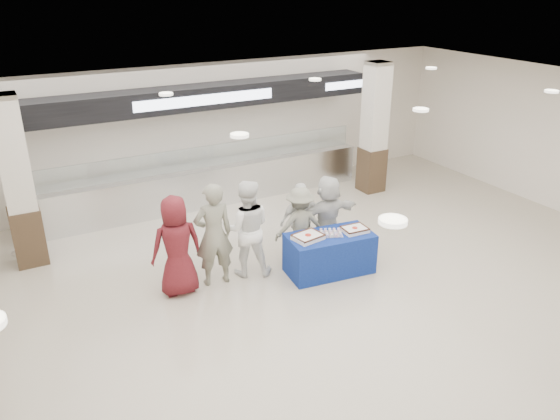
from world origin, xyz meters
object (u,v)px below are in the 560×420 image
sheet_cake_left (308,237)px  soldier_b (300,225)px  chef_tall (247,228)px  chef_short (301,220)px  sheet_cake_right (355,229)px  soldier_a (214,235)px  civilian_white (327,216)px  display_table (330,253)px  civilian_maroon (177,246)px  cupcake_tray (331,233)px

sheet_cake_left → soldier_b: bearing=72.8°
chef_tall → chef_short: (1.22, 0.15, -0.16)m
sheet_cake_right → soldier_a: bearing=163.2°
chef_tall → civilian_white: chef_tall is taller
display_table → chef_short: chef_short is taller
civilian_maroon → chef_tall: bearing=-175.4°
sheet_cake_right → chef_short: chef_short is taller
display_table → cupcake_tray: cupcake_tray is taller
civilian_maroon → soldier_a: size_ratio=0.94×
display_table → civilian_maroon: 2.77m
display_table → sheet_cake_right: 0.64m
sheet_cake_right → soldier_a: soldier_a is taller
chef_tall → civilian_white: size_ratio=1.12×
civilian_white → display_table: bearing=60.9°
display_table → civilian_maroon: bearing=173.0°
soldier_b → cupcake_tray: bearing=122.3°
sheet_cake_right → chef_short: 1.09m
sheet_cake_right → cupcake_tray: size_ratio=0.95×
chef_short → civilian_white: size_ratio=0.93×
sheet_cake_left → civilian_white: 1.00m
display_table → cupcake_tray: 0.41m
civilian_white → chef_short: bearing=-21.7°
soldier_b → sheet_cake_left: bearing=82.0°
chef_tall → soldier_b: size_ratio=1.22×
civilian_maroon → soldier_b: size_ratio=1.19×
cupcake_tray → chef_tall: size_ratio=0.27×
soldier_a → chef_short: bearing=-169.8°
civilian_white → soldier_a: bearing=-0.1°
sheet_cake_right → chef_short: size_ratio=0.31×
civilian_maroon → chef_short: size_ratio=1.18×
sheet_cake_left → chef_tall: 1.10m
display_table → sheet_cake_right: (0.46, -0.10, 0.42)m
civilian_maroon → chef_tall: chef_tall is taller
cupcake_tray → soldier_b: (-0.27, 0.64, -0.04)m
sheet_cake_left → soldier_a: bearing=158.6°
sheet_cake_right → soldier_a: 2.56m
display_table → sheet_cake_left: (-0.44, 0.04, 0.43)m
soldier_a → sheet_cake_right: bearing=167.7°
cupcake_tray → sheet_cake_right: bearing=-12.5°
cupcake_tray → soldier_b: bearing=113.0°
display_table → civilian_maroon: size_ratio=0.88×
display_table → cupcake_tray: size_ratio=3.16×
sheet_cake_left → cupcake_tray: sheet_cake_left is taller
sheet_cake_left → chef_tall: (-0.89, 0.63, 0.10)m
chef_tall → soldier_a: bearing=25.5°
sheet_cake_right → civilian_maroon: civilian_maroon is taller
civilian_white → civilian_maroon: bearing=-0.1°
sheet_cake_right → cupcake_tray: (-0.45, 0.10, -0.01)m
sheet_cake_left → sheet_cake_right: (0.91, -0.14, -0.00)m
civilian_maroon → civilian_white: (3.00, 0.00, -0.08)m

